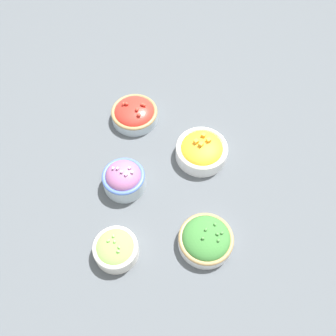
# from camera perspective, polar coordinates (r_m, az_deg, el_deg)

# --- Properties ---
(ground_plane) EXTENTS (3.00, 3.00, 0.00)m
(ground_plane) POSITION_cam_1_polar(r_m,az_deg,el_deg) (1.06, 0.00, -0.85)
(ground_plane) COLOR #4C5156
(bowl_cherry_tomatoes) EXTENTS (0.14, 0.14, 0.07)m
(bowl_cherry_tomatoes) POSITION_cam_1_polar(r_m,az_deg,el_deg) (1.16, -5.14, 8.31)
(bowl_cherry_tomatoes) COLOR #B2C1CC
(bowl_cherry_tomatoes) RESTS_ON ground_plane
(bowl_red_onion) EXTENTS (0.12, 0.12, 0.09)m
(bowl_red_onion) POSITION_cam_1_polar(r_m,az_deg,el_deg) (1.01, -6.76, -1.57)
(bowl_red_onion) COLOR #B2C1CC
(bowl_red_onion) RESTS_ON ground_plane
(bowl_squash) EXTENTS (0.15, 0.15, 0.07)m
(bowl_squash) POSITION_cam_1_polar(r_m,az_deg,el_deg) (1.07, 5.15, 2.75)
(bowl_squash) COLOR white
(bowl_squash) RESTS_ON ground_plane
(bowl_lettuce) EXTENTS (0.11, 0.11, 0.06)m
(bowl_lettuce) POSITION_cam_1_polar(r_m,az_deg,el_deg) (0.94, -7.98, -12.08)
(bowl_lettuce) COLOR silver
(bowl_lettuce) RESTS_ON ground_plane
(bowl_broccoli) EXTENTS (0.14, 0.14, 0.06)m
(bowl_broccoli) POSITION_cam_1_polar(r_m,az_deg,el_deg) (0.95, 5.79, -10.76)
(bowl_broccoli) COLOR white
(bowl_broccoli) RESTS_ON ground_plane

